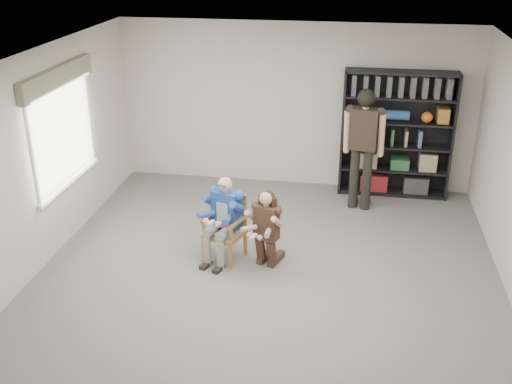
% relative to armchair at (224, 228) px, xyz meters
% --- Properties ---
extents(room_shell, '(6.00, 7.00, 2.80)m').
position_rel_armchair_xyz_m(room_shell, '(0.64, -0.66, 0.94)').
color(room_shell, silver).
rests_on(room_shell, ground).
extents(floor, '(6.00, 7.00, 0.01)m').
position_rel_armchair_xyz_m(floor, '(0.64, -0.66, -0.46)').
color(floor, '#64635E').
rests_on(floor, ground).
extents(window_left, '(0.16, 2.00, 1.75)m').
position_rel_armchair_xyz_m(window_left, '(-2.31, 0.34, 1.17)').
color(window_left, silver).
rests_on(window_left, room_shell).
extents(armchair, '(0.67, 0.66, 0.92)m').
position_rel_armchair_xyz_m(armchair, '(0.00, 0.00, 0.00)').
color(armchair, olive).
rests_on(armchair, floor).
extents(seated_man, '(0.72, 0.84, 1.19)m').
position_rel_armchair_xyz_m(seated_man, '(0.00, 0.00, 0.14)').
color(seated_man, navy).
rests_on(seated_man, floor).
extents(kneeling_woman, '(0.67, 0.84, 1.09)m').
position_rel_armchair_xyz_m(kneeling_woman, '(0.58, -0.12, 0.09)').
color(kneeling_woman, '#3E221C').
rests_on(kneeling_woman, floor).
extents(bookshelf, '(1.80, 0.38, 2.10)m').
position_rel_armchair_xyz_m(bookshelf, '(2.34, 2.62, 0.59)').
color(bookshelf, black).
rests_on(bookshelf, floor).
extents(standing_man, '(0.65, 0.44, 1.95)m').
position_rel_armchair_xyz_m(standing_man, '(1.80, 1.94, 0.51)').
color(standing_man, '#2C211A').
rests_on(standing_man, floor).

